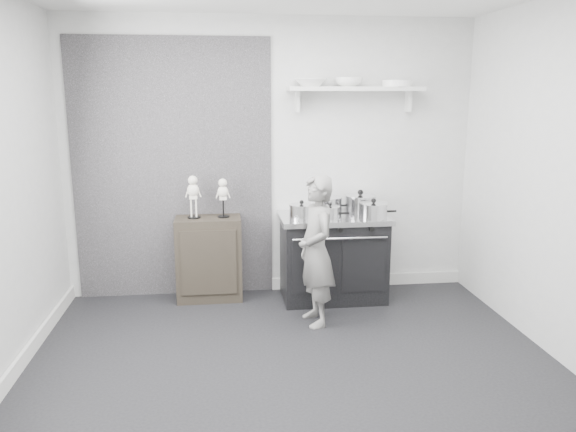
% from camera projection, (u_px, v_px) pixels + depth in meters
% --- Properties ---
extents(ground, '(4.00, 4.00, 0.00)m').
position_uv_depth(ground, '(295.00, 373.00, 4.06)').
color(ground, black).
rests_on(ground, ground).
extents(room_shell, '(4.02, 3.62, 2.71)m').
position_uv_depth(room_shell, '(280.00, 144.00, 3.84)').
color(room_shell, '#BBBCB9').
rests_on(room_shell, ground).
extents(wall_shelf, '(1.30, 0.26, 0.24)m').
position_uv_depth(wall_shelf, '(355.00, 90.00, 5.35)').
color(wall_shelf, silver).
rests_on(wall_shelf, room_shell).
extents(stove, '(1.04, 0.65, 0.83)m').
position_uv_depth(stove, '(333.00, 257.00, 5.47)').
color(stove, black).
rests_on(stove, ground).
extents(side_cabinet, '(0.63, 0.36, 0.81)m').
position_uv_depth(side_cabinet, '(209.00, 258.00, 5.46)').
color(side_cabinet, black).
rests_on(side_cabinet, ground).
extents(child, '(0.39, 0.53, 1.31)m').
position_uv_depth(child, '(316.00, 251.00, 4.81)').
color(child, slate).
rests_on(child, ground).
extents(pot_front_left, '(0.32, 0.23, 0.18)m').
position_uv_depth(pot_front_left, '(302.00, 211.00, 5.22)').
color(pot_front_left, silver).
rests_on(pot_front_left, stove).
extents(pot_back_left, '(0.38, 0.29, 0.21)m').
position_uv_depth(pot_back_left, '(327.00, 205.00, 5.46)').
color(pot_back_left, silver).
rests_on(pot_back_left, stove).
extents(pot_back_right, '(0.40, 0.31, 0.23)m').
position_uv_depth(pot_back_right, '(360.00, 204.00, 5.51)').
color(pot_back_right, silver).
rests_on(pot_back_right, stove).
extents(pot_front_right, '(0.36, 0.27, 0.19)m').
position_uv_depth(pot_front_right, '(373.00, 211.00, 5.23)').
color(pot_front_right, silver).
rests_on(pot_front_right, stove).
extents(pot_front_center, '(0.27, 0.19, 0.16)m').
position_uv_depth(pot_front_center, '(330.00, 213.00, 5.20)').
color(pot_front_center, silver).
rests_on(pot_front_center, stove).
extents(skeleton_full, '(0.13, 0.08, 0.47)m').
position_uv_depth(skeleton_full, '(193.00, 194.00, 5.31)').
color(skeleton_full, white).
rests_on(skeleton_full, side_cabinet).
extents(skeleton_torso, '(0.12, 0.08, 0.43)m').
position_uv_depth(skeleton_torso, '(223.00, 195.00, 5.34)').
color(skeleton_torso, white).
rests_on(skeleton_torso, side_cabinet).
extents(bowl_large, '(0.31, 0.31, 0.08)m').
position_uv_depth(bowl_large, '(310.00, 82.00, 5.28)').
color(bowl_large, white).
rests_on(bowl_large, wall_shelf).
extents(bowl_small, '(0.27, 0.27, 0.08)m').
position_uv_depth(bowl_small, '(349.00, 82.00, 5.32)').
color(bowl_small, white).
rests_on(bowl_small, wall_shelf).
extents(plate_stack, '(0.28, 0.28, 0.06)m').
position_uv_depth(plate_stack, '(397.00, 83.00, 5.38)').
color(plate_stack, white).
rests_on(plate_stack, wall_shelf).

